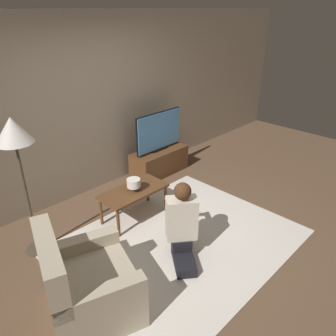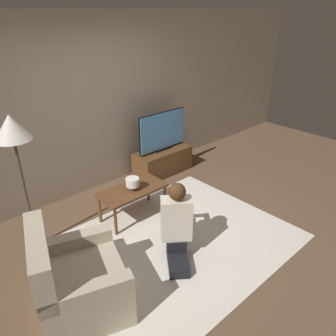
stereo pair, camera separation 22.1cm
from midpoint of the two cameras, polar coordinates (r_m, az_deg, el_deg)
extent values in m
plane|color=brown|center=(4.15, 0.52, -12.81)|extent=(10.00, 10.00, 0.00)
cube|color=tan|center=(4.95, -15.96, 9.80)|extent=(10.00, 0.06, 2.60)
cube|color=silver|center=(4.14, 0.52, -12.72)|extent=(2.76, 2.21, 0.02)
cube|color=brown|center=(5.67, -2.64, 1.13)|extent=(1.02, 0.44, 0.43)
cube|color=black|center=(5.58, -2.69, 3.32)|extent=(0.33, 0.08, 0.04)
cube|color=black|center=(5.47, -2.82, 6.47)|extent=(0.96, 0.03, 0.64)
cube|color=#4C8CC6|center=(5.46, -2.76, 6.45)|extent=(0.93, 0.04, 0.61)
cube|color=brown|center=(4.38, -7.46, -4.01)|extent=(0.91, 0.45, 0.04)
cylinder|color=brown|center=(4.17, -10.17, -9.55)|extent=(0.04, 0.04, 0.41)
cylinder|color=brown|center=(4.60, -1.82, -5.38)|extent=(0.04, 0.04, 0.41)
cylinder|color=brown|center=(4.43, -13.01, -7.50)|extent=(0.04, 0.04, 0.41)
cylinder|color=brown|center=(4.84, -4.85, -3.77)|extent=(0.04, 0.04, 0.41)
cylinder|color=#4C4233|center=(4.36, -23.01, -12.82)|extent=(0.28, 0.28, 0.03)
cylinder|color=#4C4233|center=(3.94, -25.03, -3.58)|extent=(0.03, 0.03, 1.58)
cone|color=silver|center=(3.68, -27.05, 5.88)|extent=(0.38, 0.38, 0.27)
cube|color=#B7A88E|center=(3.37, -15.01, -20.12)|extent=(1.01, 1.06, 0.44)
cube|color=#B7A88E|center=(3.05, -21.85, -15.42)|extent=(0.43, 0.87, 0.47)
cube|color=#B7A88E|center=(3.07, -13.48, -23.74)|extent=(0.78, 0.38, 0.58)
cube|color=#B7A88E|center=(3.59, -16.53, -15.44)|extent=(0.78, 0.38, 0.58)
cube|color=black|center=(3.80, 1.02, -15.78)|extent=(0.45, 0.50, 0.11)
cube|color=black|center=(3.85, 0.61, -12.65)|extent=(0.32, 0.32, 0.14)
cube|color=beige|center=(3.66, 0.64, -8.76)|extent=(0.39, 0.37, 0.50)
sphere|color=tan|center=(3.48, 0.66, -4.14)|extent=(0.19, 0.19, 0.19)
sphere|color=#4C2D19|center=(3.45, 0.72, -4.11)|extent=(0.19, 0.19, 0.19)
cube|color=black|center=(3.95, -0.17, -5.43)|extent=(0.13, 0.11, 0.04)
cylinder|color=beige|center=(3.87, 1.58, -6.24)|extent=(0.24, 0.28, 0.07)
cylinder|color=beige|center=(3.84, -1.44, -6.47)|extent=(0.24, 0.28, 0.07)
cylinder|color=#4C3823|center=(4.34, -7.41, -3.60)|extent=(0.10, 0.10, 0.06)
cylinder|color=silver|center=(4.30, -7.48, -2.61)|extent=(0.18, 0.18, 0.11)
camera|label=1|loc=(0.11, -91.40, -0.69)|focal=35.00mm
camera|label=2|loc=(0.11, 88.60, 0.69)|focal=35.00mm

